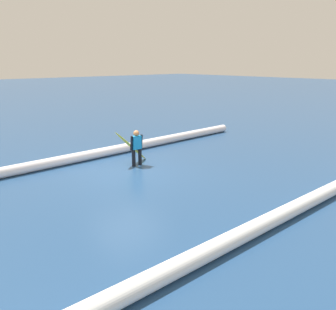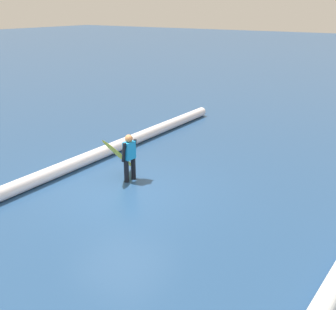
% 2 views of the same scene
% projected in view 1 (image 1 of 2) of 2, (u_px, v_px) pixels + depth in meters
% --- Properties ---
extents(ground_plane, '(147.37, 147.37, 0.00)m').
position_uv_depth(ground_plane, '(126.00, 171.00, 12.16)').
color(ground_plane, navy).
extents(surfer, '(0.52, 0.23, 1.38)m').
position_uv_depth(surfer, '(137.00, 146.00, 12.59)').
color(surfer, black).
rests_on(surfer, ground_plane).
extents(surfboard, '(1.56, 0.42, 1.39)m').
position_uv_depth(surfboard, '(131.00, 146.00, 12.93)').
color(surfboard, yellow).
rests_on(surfboard, ground_plane).
extents(wave_crest_foreground, '(22.56, 0.41, 0.39)m').
position_uv_depth(wave_crest_foreground, '(21.00, 169.00, 11.79)').
color(wave_crest_foreground, white).
rests_on(wave_crest_foreground, ground_plane).
extents(wave_crest_midground, '(22.29, 1.30, 0.38)m').
position_uv_depth(wave_crest_midground, '(320.00, 195.00, 9.46)').
color(wave_crest_midground, white).
rests_on(wave_crest_midground, ground_plane).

